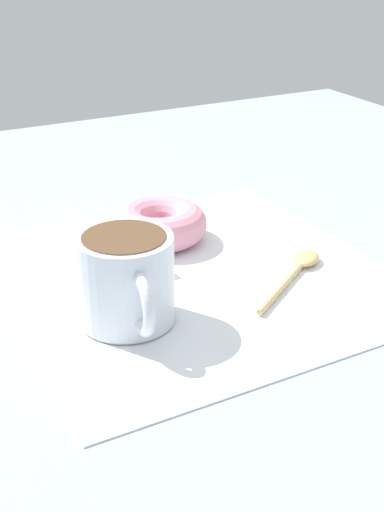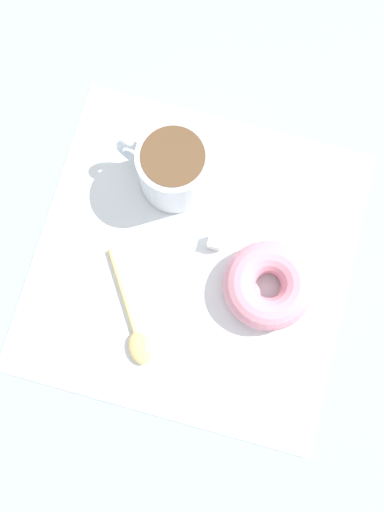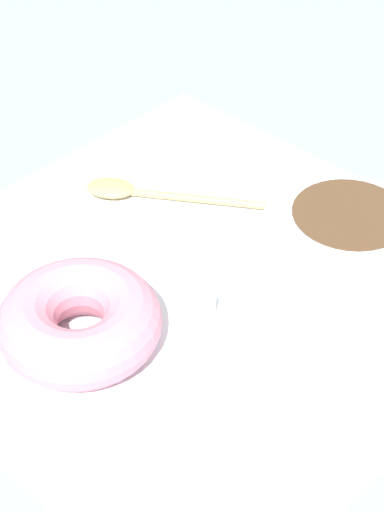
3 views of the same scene
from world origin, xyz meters
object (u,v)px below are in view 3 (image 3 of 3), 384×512
(coffee_cup, at_px, (345,259))
(spoon, at_px, (135,191))
(donut, at_px, (76,319))
(sugar_cube, at_px, (199,303))

(coffee_cup, relative_size, spoon, 0.92)
(spoon, bearing_deg, donut, 123.61)
(spoon, bearing_deg, coffee_cup, -177.21)
(coffee_cup, height_order, sugar_cube, coffee_cup)
(spoon, relative_size, sugar_cube, 7.81)
(spoon, bearing_deg, sugar_cube, 154.49)
(donut, bearing_deg, spoon, -56.39)
(donut, distance_m, sugar_cube, 0.08)
(donut, bearing_deg, coffee_cup, -125.57)
(donut, relative_size, spoon, 0.83)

